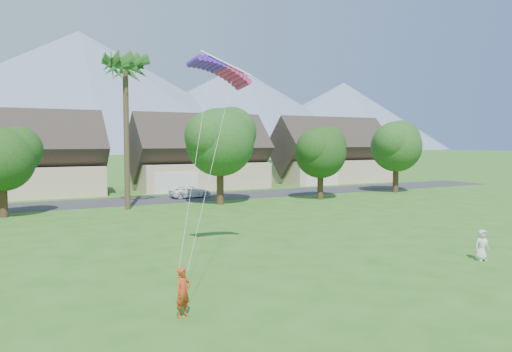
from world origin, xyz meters
TOP-DOWN VIEW (x-y plane):
  - ground at (0.00, 0.00)m, footprint 500.00×500.00m
  - street at (0.00, 34.00)m, footprint 90.00×7.00m
  - kite_flyer at (-6.49, 2.69)m, footprint 0.69×0.60m
  - watcher at (8.32, 3.28)m, footprint 0.79×0.60m
  - parked_car at (5.50, 34.00)m, footprint 4.20×2.10m
  - mountain_ridge at (10.40, 260.00)m, footprint 540.00×240.00m
  - houses_row at (0.49, 42.99)m, footprint 72.75×8.19m
  - tree_row at (-1.14, 27.92)m, footprint 62.27×6.67m
  - fan_palm at (-2.00, 28.50)m, footprint 3.00×3.00m
  - parafoil_kite at (-2.21, 9.31)m, footprint 3.02×1.14m

SIDE VIEW (x-z plane):
  - ground at x=0.00m, z-range 0.00..0.00m
  - street at x=0.00m, z-range 0.00..0.01m
  - parked_car at x=5.50m, z-range 0.00..1.14m
  - watcher at x=8.32m, z-range 0.00..1.45m
  - kite_flyer at x=-6.49m, z-range 0.00..1.58m
  - houses_row at x=0.49m, z-range -0.99..7.87m
  - tree_row at x=-1.14m, z-range 0.66..9.11m
  - parafoil_kite at x=-2.21m, z-range 8.65..9.15m
  - fan_palm at x=-2.00m, z-range 4.90..18.70m
  - mountain_ridge at x=10.40m, z-range -5.93..64.07m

